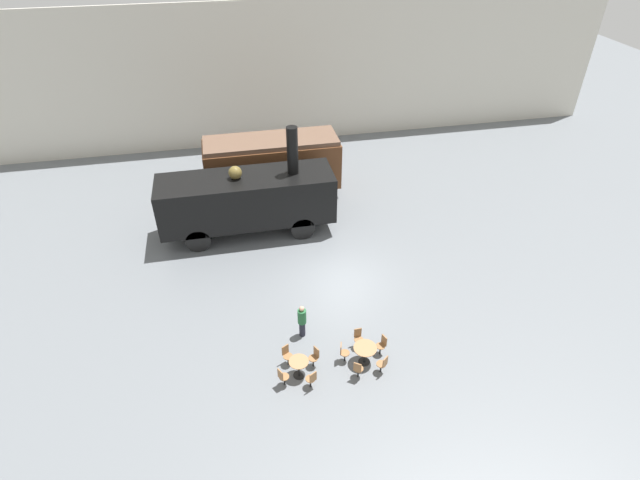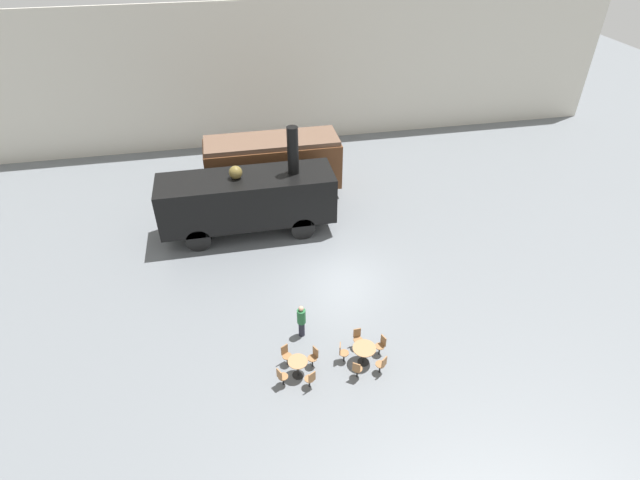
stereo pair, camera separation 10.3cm
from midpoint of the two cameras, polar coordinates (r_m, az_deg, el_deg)
ground_plane at (r=22.62m, az=2.58°, el=-4.52°), size 80.00×80.00×0.00m
backdrop_wall at (r=33.83m, az=-3.60°, el=18.35°), size 44.00×0.15×9.00m
passenger_coach_wooden at (r=28.04m, az=-5.31°, el=8.82°), size 7.34×2.55×3.37m
steam_locomotive at (r=24.81m, az=-8.13°, el=4.79°), size 8.51×2.56×5.48m
cafe_table_near at (r=18.82m, az=5.23°, el=-12.51°), size 0.87×0.87×0.78m
cafe_table_mid at (r=18.41m, az=-2.38°, el=-14.07°), size 0.72×0.72×0.76m
cafe_chair_0 at (r=18.39m, az=4.41°, el=-14.48°), size 0.40×0.40×0.87m
cafe_chair_1 at (r=18.63m, az=7.27°, el=-13.87°), size 0.40×0.41×0.87m
cafe_chair_2 at (r=19.25m, az=7.19°, el=-11.73°), size 0.39×0.38×0.87m
cafe_chair_3 at (r=19.41m, az=4.46°, el=-11.00°), size 0.36×0.36×0.87m
cafe_chair_4 at (r=18.89m, az=2.71°, el=-12.62°), size 0.39×0.37×0.87m
cafe_chair_5 at (r=18.07m, az=-0.91°, el=-15.56°), size 0.39×0.40×0.87m
cafe_chair_6 at (r=18.73m, az=-0.55°, el=-13.10°), size 0.40×0.39×0.87m
cafe_chair_7 at (r=18.84m, az=-3.76°, el=-12.84°), size 0.39×0.40×0.87m
cafe_chair_8 at (r=18.18m, az=-4.27°, el=-15.27°), size 0.40×0.39×0.87m
visitor_person at (r=19.56m, az=-1.99°, el=-9.12°), size 0.34×0.34×1.52m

